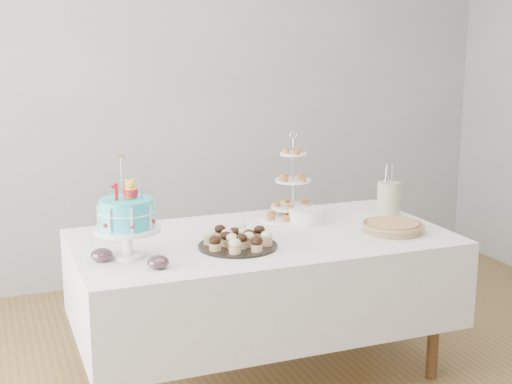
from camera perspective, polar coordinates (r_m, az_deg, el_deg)
name	(u,v)px	position (r m, az deg, el deg)	size (l,w,h in m)	color
walls	(287,131)	(3.28, 2.50, 4.88)	(5.04, 4.04, 2.70)	gray
table	(262,278)	(3.74, 0.52, -6.87)	(1.92, 1.02, 0.77)	silver
birthday_cake	(127,231)	(3.34, -10.26, -3.06)	(0.31, 0.31, 0.48)	white
cupcake_tray	(238,239)	(3.47, -1.46, -3.75)	(0.39, 0.39, 0.09)	black
pie	(393,226)	(3.81, 10.89, -2.71)	(0.33, 0.33, 0.05)	tan
tiered_stand	(293,181)	(4.03, 2.98, 0.89)	(0.25, 0.25, 0.49)	silver
plate_stack	(306,216)	(3.94, 4.04, -1.90)	(0.19, 0.19, 0.08)	white
pastry_plate	(281,217)	(3.99, 2.04, -2.01)	(0.25, 0.25, 0.04)	white
jam_bowl_a	(158,262)	(3.20, -7.84, -5.59)	(0.10, 0.10, 0.06)	silver
jam_bowl_b	(102,255)	(3.34, -12.23, -4.96)	(0.10, 0.10, 0.06)	silver
utensil_pitcher	(388,197)	(4.15, 10.55, -0.39)	(0.14, 0.13, 0.29)	beige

